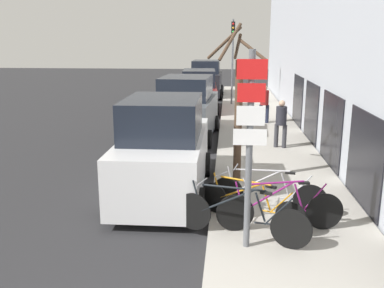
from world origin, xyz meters
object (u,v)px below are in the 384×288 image
signpost (250,142)px  traffic_light (233,50)px  pedestrian_near (281,120)px  pedestrian_far (264,101)px  parked_car_0 (164,151)px  parked_car_3 (206,80)px  bicycle_0 (240,217)px  street_tree (237,108)px  bicycle_1 (280,209)px  bicycle_2 (250,204)px  parked_car_2 (199,93)px  bicycle_3 (268,194)px  parked_car_1 (187,110)px

signpost → traffic_light: (-0.18, 16.66, 1.03)m
pedestrian_near → pedestrian_far: pedestrian_far is taller
parked_car_0 → parked_car_3: bearing=89.5°
signpost → pedestrian_far: signpost is taller
bicycle_0 → street_tree: 3.62m
bicycle_1 → traffic_light: 16.16m
street_tree → traffic_light: (-0.04, 13.04, 1.03)m
bicycle_2 → parked_car_2: parked_car_2 is taller
parked_car_2 → signpost: bearing=-86.1°
bicycle_0 → parked_car_2: (-1.74, 14.63, 0.41)m
traffic_light → bicycle_2: bearing=-89.0°
parked_car_2 → parked_car_3: (0.07, 5.67, 0.10)m
signpost → traffic_light: 16.69m
bicycle_3 → bicycle_0: bearing=165.4°
signpost → parked_car_3: size_ratio=0.78×
signpost → pedestrian_far: size_ratio=2.10×
signpost → parked_car_1: bearing=102.1°
bicycle_3 → pedestrian_far: 9.88m
bicycle_3 → parked_car_3: bearing=18.1°
bicycle_1 → pedestrian_near: bearing=-13.5°
pedestrian_near → parked_car_0: bearing=71.0°
parked_car_0 → pedestrian_far: parked_car_0 is taller
parked_car_2 → traffic_light: bearing=42.9°
bicycle_1 → pedestrian_near: size_ratio=1.51×
bicycle_3 → parked_car_1: bearing=29.4°
bicycle_1 → bicycle_3: 0.82m
pedestrian_near → parked_car_2: bearing=-49.4°
bicycle_2 → parked_car_0: 2.73m
parked_car_3 → pedestrian_far: bearing=-71.6°
bicycle_0 → bicycle_3: bicycle_0 is taller
bicycle_2 → street_tree: 3.00m
parked_car_0 → pedestrian_far: 9.03m
pedestrian_far → traffic_light: 5.80m
signpost → traffic_light: traffic_light is taller
bicycle_2 → pedestrian_far: 10.42m
parked_car_2 → pedestrian_near: parked_car_2 is taller
bicycle_2 → street_tree: (-0.24, 2.60, 1.47)m
parked_car_1 → bicycle_3: bearing=-68.6°
bicycle_0 → bicycle_3: size_ratio=1.03×
bicycle_2 → parked_car_3: bearing=38.1°
bicycle_2 → traffic_light: (-0.28, 15.65, 2.51)m
parked_car_1 → pedestrian_near: 3.66m
signpost → bicycle_3: (0.48, 1.52, -1.45)m
pedestrian_far → bicycle_2: bearing=-89.9°
bicycle_0 → pedestrian_near: pedestrian_near is taller
traffic_light → parked_car_2: bearing=-133.9°
parked_car_3 → traffic_light: bearing=-67.1°
traffic_light → parked_car_3: bearing=112.3°
signpost → parked_car_1: (-1.88, 8.77, -0.94)m
bicycle_3 → traffic_light: (-0.66, 15.14, 2.48)m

